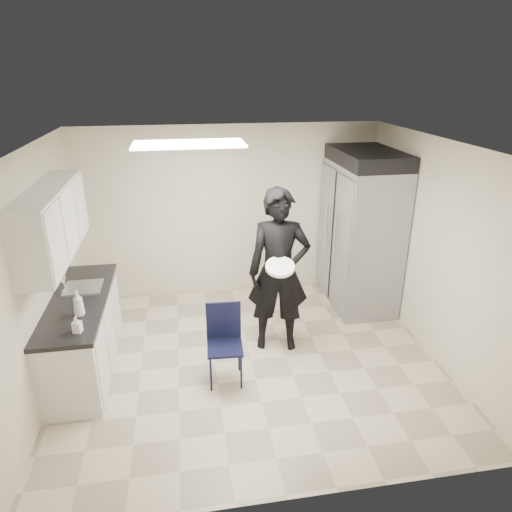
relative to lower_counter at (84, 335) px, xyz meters
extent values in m
plane|color=#B8AA91|center=(1.95, -0.20, -0.43)|extent=(4.50, 4.50, 0.00)
plane|color=silver|center=(1.95, -0.20, 2.17)|extent=(4.50, 4.50, 0.00)
plane|color=beige|center=(1.95, 1.80, 0.87)|extent=(4.50, 0.00, 4.50)
plane|color=beige|center=(-0.30, -0.20, 0.87)|extent=(0.00, 4.00, 4.00)
plane|color=beige|center=(4.20, -0.20, 0.87)|extent=(0.00, 4.00, 4.00)
cube|color=white|center=(1.35, 0.20, 2.14)|extent=(1.20, 0.60, 0.02)
cube|color=silver|center=(0.00, 0.00, 0.00)|extent=(0.60, 1.90, 0.86)
cube|color=black|center=(0.00, 0.00, 0.46)|extent=(0.64, 1.95, 0.05)
cube|color=gray|center=(0.02, 0.25, 0.44)|extent=(0.42, 0.40, 0.14)
cylinder|color=silver|center=(-0.18, 0.25, 0.59)|extent=(0.02, 0.02, 0.24)
cube|color=silver|center=(-0.13, 0.00, 1.40)|extent=(0.35, 1.80, 0.75)
cube|color=black|center=(-0.19, 1.15, 1.19)|extent=(0.22, 0.30, 0.35)
cube|color=yellow|center=(-0.29, -0.10, 0.79)|extent=(0.00, 0.12, 0.07)
cube|color=yellow|center=(-0.29, 0.10, 0.75)|extent=(0.00, 0.12, 0.07)
cube|color=gray|center=(3.78, 1.07, 0.62)|extent=(0.80, 1.35, 2.10)
cube|color=black|center=(3.78, 1.07, 1.77)|extent=(0.80, 1.35, 0.20)
cube|color=black|center=(1.61, -0.54, 0.01)|extent=(0.41, 0.41, 0.89)
imported|color=black|center=(2.35, 0.09, 0.60)|extent=(0.83, 0.62, 2.07)
cylinder|color=white|center=(2.31, -0.16, 0.78)|extent=(0.39, 0.39, 0.04)
imported|color=silver|center=(0.10, -0.39, 0.62)|extent=(0.12, 0.12, 0.29)
imported|color=#A4A7B0|center=(0.14, -0.74, 0.57)|extent=(0.10, 0.10, 0.18)
camera|label=1|loc=(1.24, -4.85, 2.90)|focal=32.00mm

